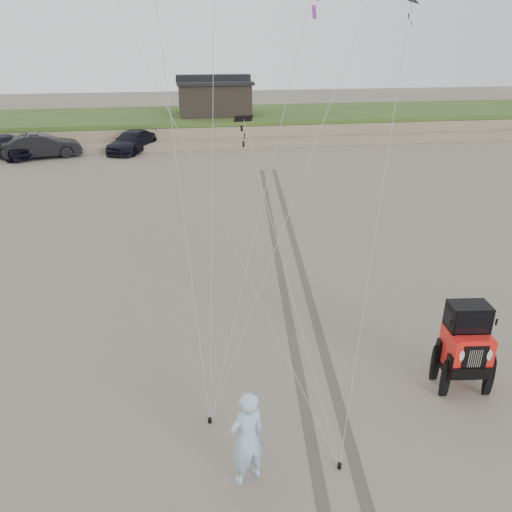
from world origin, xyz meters
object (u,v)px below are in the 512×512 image
object	(u,v)px
truck_a	(8,146)
man	(247,438)
truck_c	(132,142)
truck_b	(42,146)
jeep	(464,357)
cabin	(214,97)

from	to	relation	value
truck_a	man	size ratio (longest dim) A/B	2.48
truck_a	truck_c	size ratio (longest dim) A/B	0.95
truck_b	jeep	size ratio (longest dim) A/B	1.12
jeep	cabin	bearing A→B (deg)	101.04
man	truck_a	bearing A→B (deg)	-90.02
jeep	truck_c	bearing A→B (deg)	114.46
cabin	truck_a	xyz separation A→B (m)	(-15.48, -7.42, -2.39)
truck_a	jeep	size ratio (longest dim) A/B	1.06
truck_b	jeep	bearing A→B (deg)	-167.58
truck_b	man	world-z (taller)	man
truck_c	jeep	size ratio (longest dim) A/B	1.12
truck_a	truck_b	distance (m)	2.43
truck_a	truck_b	xyz separation A→B (m)	(2.39, -0.47, 0.02)
truck_a	cabin	bearing A→B (deg)	-15.73
cabin	man	distance (m)	38.83
truck_b	truck_c	distance (m)	6.31
cabin	truck_c	size ratio (longest dim) A/B	1.22
truck_c	man	world-z (taller)	man
jeep	truck_b	bearing A→B (deg)	125.49
truck_b	jeep	xyz separation A→B (m)	(15.43, -28.91, 0.01)
cabin	man	bearing A→B (deg)	-94.61
truck_b	truck_c	size ratio (longest dim) A/B	1.00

